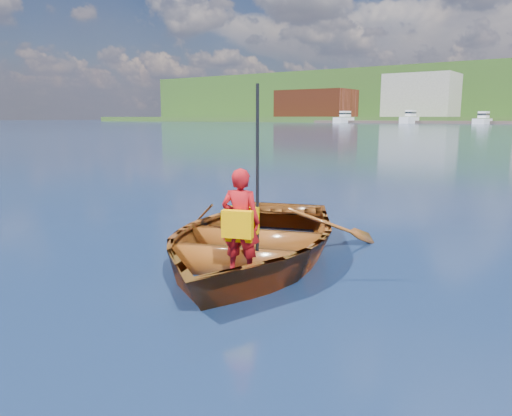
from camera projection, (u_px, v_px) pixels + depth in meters
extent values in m
plane|color=#122D46|center=(249.00, 239.00, 7.64)|extent=(600.00, 600.00, 0.00)
imported|color=brown|center=(251.00, 238.00, 6.46)|extent=(4.33, 5.07, 0.89)
imported|color=#A70E14|center=(241.00, 222.00, 5.50)|extent=(0.51, 0.42, 1.20)
cube|color=#F2A600|center=(237.00, 224.00, 5.38)|extent=(0.35, 0.21, 0.30)
cube|color=#F2A600|center=(244.00, 220.00, 5.61)|extent=(0.35, 0.19, 0.30)
cube|color=#F2A600|center=(241.00, 238.00, 5.53)|extent=(0.36, 0.31, 0.05)
cylinder|color=black|center=(257.00, 181.00, 5.52)|extent=(0.05, 0.05, 2.09)
cube|color=maroon|center=(316.00, 103.00, 189.91)|extent=(28.00, 16.00, 10.00)
cube|color=gray|center=(421.00, 95.00, 166.64)|extent=(22.00, 16.00, 14.00)
cube|color=white|center=(344.00, 120.00, 160.52)|extent=(2.80, 9.98, 2.00)
cube|color=white|center=(345.00, 114.00, 160.95)|extent=(1.96, 4.49, 1.80)
cube|color=black|center=(345.00, 114.00, 160.93)|extent=(2.01, 4.69, 0.50)
cube|color=white|center=(409.00, 121.00, 148.29)|extent=(2.74, 9.80, 2.18)
cube|color=white|center=(411.00, 113.00, 148.67)|extent=(1.92, 4.41, 1.80)
cube|color=black|center=(411.00, 113.00, 148.66)|extent=(1.98, 4.61, 0.50)
cube|color=white|center=(482.00, 122.00, 136.70)|extent=(3.04, 10.85, 1.63)
cube|color=white|center=(484.00, 115.00, 137.23)|extent=(2.13, 4.88, 1.80)
cube|color=black|center=(484.00, 114.00, 137.21)|extent=(2.19, 5.10, 0.50)
cylinder|color=#382314|center=(238.00, 110.00, 255.16)|extent=(0.80, 0.80, 3.18)
sphere|color=#1A5516|center=(238.00, 101.00, 254.40)|extent=(5.93, 5.93, 5.93)
cylinder|color=#382314|center=(326.00, 107.00, 228.07)|extent=(0.80, 0.80, 4.02)
sphere|color=#1A5516|center=(327.00, 95.00, 227.11)|extent=(7.50, 7.50, 7.50)
cylinder|color=#382314|center=(385.00, 94.00, 246.65)|extent=(0.80, 0.80, 3.47)
sphere|color=#1A5516|center=(385.00, 85.00, 245.82)|extent=(6.48, 6.48, 6.48)
cylinder|color=#382314|center=(376.00, 84.00, 285.28)|extent=(0.80, 0.80, 3.66)
sphere|color=#1A5516|center=(376.00, 76.00, 284.41)|extent=(6.84, 6.84, 6.84)
cylinder|color=#382314|center=(272.00, 105.00, 260.64)|extent=(0.80, 0.80, 2.48)
sphere|color=#1A5516|center=(272.00, 98.00, 260.05)|extent=(4.63, 4.63, 4.63)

